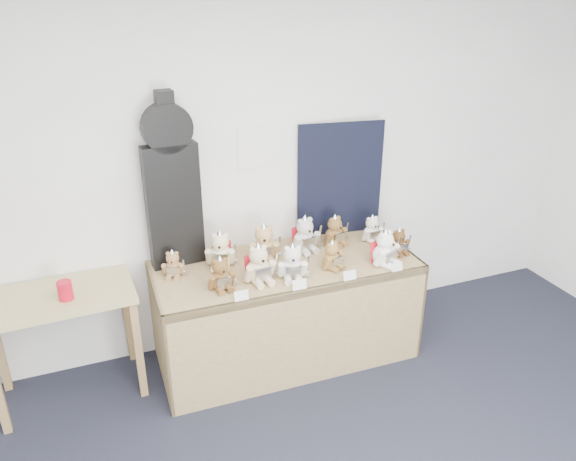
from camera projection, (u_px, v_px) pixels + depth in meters
name	position (u px, v px, depth m)	size (l,w,h in m)	color
room_shell	(252.00, 148.00, 4.00)	(6.00, 6.00, 6.00)	silver
display_table	(290.00, 289.00, 4.00)	(1.90, 0.82, 0.78)	olive
side_table	(61.00, 311.00, 3.66)	(0.96, 0.56, 0.79)	tan
guitar_case	(172.00, 184.00, 3.76)	(0.38, 0.14, 1.22)	black
navy_board	(340.00, 180.00, 4.30)	(0.67, 0.02, 0.89)	black
red_cup	(65.00, 291.00, 3.53)	(0.09, 0.09, 0.12)	red
teddy_front_far_left	(221.00, 275.00, 3.64)	(0.21, 0.17, 0.25)	brown
teddy_front_left	(259.00, 265.00, 3.72)	(0.25, 0.22, 0.30)	beige
teddy_front_centre	(293.00, 264.00, 3.76)	(0.23, 0.21, 0.28)	silver
teddy_front_right	(332.00, 256.00, 3.90)	(0.19, 0.18, 0.23)	olive
teddy_front_far_right	(385.00, 250.00, 3.94)	(0.24, 0.23, 0.29)	white
teddy_front_end	(399.00, 243.00, 4.11)	(0.18, 0.15, 0.22)	brown
teddy_back_left	(221.00, 251.00, 3.92)	(0.23, 0.23, 0.29)	beige
teddy_back_centre_left	(264.00, 244.00, 4.01)	(0.24, 0.23, 0.30)	tan
teddy_back_centre_right	(305.00, 236.00, 4.15)	(0.24, 0.21, 0.30)	beige
teddy_back_right	(335.00, 232.00, 4.24)	(0.22, 0.20, 0.26)	brown
teddy_back_end	(372.00, 230.00, 4.31)	(0.19, 0.15, 0.23)	white
teddy_back_far_left	(173.00, 265.00, 3.80)	(0.17, 0.16, 0.21)	#9B7248
entry_card_a	(241.00, 296.00, 3.53)	(0.09, 0.00, 0.07)	silver
entry_card_b	(299.00, 285.00, 3.65)	(0.10, 0.00, 0.07)	silver
entry_card_c	(350.00, 275.00, 3.77)	(0.09, 0.00, 0.07)	silver
entry_card_d	(397.00, 267.00, 3.88)	(0.08, 0.00, 0.06)	silver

